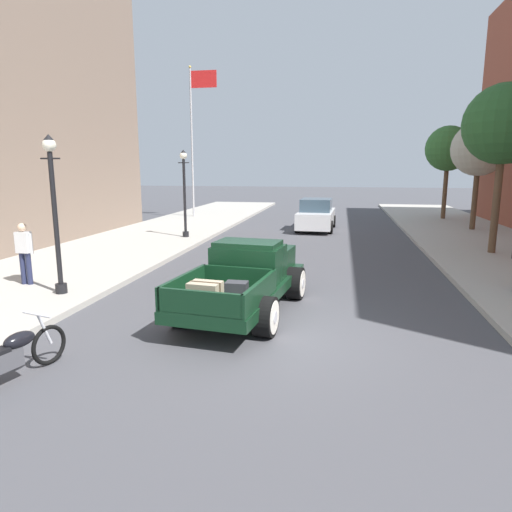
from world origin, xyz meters
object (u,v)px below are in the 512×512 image
object	(u,v)px
hotrod_truck_dark_green	(247,277)
pedestrian_sidewalk_left	(24,250)
street_tree_third	(479,149)
car_background_white	(316,215)
flagpole	(195,126)
street_lamp_far	(184,187)
street_tree_second	(504,125)
street_lamp_near	(54,203)
street_tree_farthest	(448,149)
motorcycle_parked	(8,355)

from	to	relation	value
hotrod_truck_dark_green	pedestrian_sidewalk_left	size ratio (longest dim) A/B	3.07
pedestrian_sidewalk_left	street_tree_third	world-z (taller)	street_tree_third
car_background_white	flagpole	size ratio (longest dim) A/B	0.48
street_lamp_far	hotrod_truck_dark_green	bearing A→B (deg)	-62.92
car_background_white	street_tree_second	bearing A→B (deg)	-41.76
street_lamp_near	street_tree_farthest	distance (m)	23.66
motorcycle_parked	street_lamp_far	bearing A→B (deg)	98.31
pedestrian_sidewalk_left	street_tree_second	distance (m)	15.98
motorcycle_parked	pedestrian_sidewalk_left	size ratio (longest dim) A/B	1.25
motorcycle_parked	flagpole	distance (m)	23.22
pedestrian_sidewalk_left	street_lamp_near	size ratio (longest dim) A/B	0.43
street_lamp_far	street_tree_second	bearing A→B (deg)	-7.17
car_background_white	street_tree_farthest	world-z (taller)	street_tree_farthest
motorcycle_parked	street_tree_third	world-z (taller)	street_tree_third
street_tree_second	motorcycle_parked	bearing A→B (deg)	-130.59
motorcycle_parked	street_lamp_far	distance (m)	13.97
pedestrian_sidewalk_left	street_tree_second	xyz separation A→B (m)	(13.75, 7.30, 3.61)
street_lamp_far	motorcycle_parked	bearing A→B (deg)	-81.69
flagpole	street_tree_third	distance (m)	16.12
street_tree_farthest	flagpole	bearing A→B (deg)	-173.77
pedestrian_sidewalk_left	street_tree_farthest	xyz separation A→B (m)	(14.43, 19.05, 3.25)
flagpole	pedestrian_sidewalk_left	bearing A→B (deg)	-87.15
pedestrian_sidewalk_left	street_lamp_far	distance (m)	9.06
pedestrian_sidewalk_left	street_tree_third	bearing A→B (deg)	43.39
car_background_white	street_tree_second	distance (m)	9.91
motorcycle_parked	street_tree_second	world-z (taller)	street_tree_second
flagpole	street_tree_second	world-z (taller)	flagpole
motorcycle_parked	car_background_white	xyz separation A→B (m)	(3.61, 18.19, 0.33)
car_background_white	street_tree_third	bearing A→B (deg)	4.64
motorcycle_parked	street_tree_third	size ratio (longest dim) A/B	0.39
pedestrian_sidewalk_left	car_background_white	bearing A→B (deg)	62.47
flagpole	car_background_white	bearing A→B (deg)	-27.16
pedestrian_sidewalk_left	street_tree_second	bearing A→B (deg)	27.97
street_lamp_far	flagpole	bearing A→B (deg)	104.62
street_tree_second	street_tree_third	xyz separation A→B (m)	(1.06, 6.69, -0.58)
flagpole	street_tree_second	bearing A→B (deg)	-34.58
motorcycle_parked	car_background_white	world-z (taller)	car_background_white
street_lamp_far	street_tree_second	size ratio (longest dim) A/B	0.64
street_tree_second	street_tree_third	distance (m)	6.80
pedestrian_sidewalk_left	street_lamp_far	bearing A→B (deg)	81.30
motorcycle_parked	pedestrian_sidewalk_left	distance (m)	5.91
motorcycle_parked	flagpole	bearing A→B (deg)	100.76
motorcycle_parked	street_lamp_far	xyz separation A→B (m)	(-2.00, 13.69, 1.94)
hotrod_truck_dark_green	street_lamp_far	size ratio (longest dim) A/B	1.32
street_lamp_near	street_tree_second	size ratio (longest dim) A/B	0.64
motorcycle_parked	street_lamp_far	size ratio (longest dim) A/B	0.54
street_tree_second	street_lamp_near	bearing A→B (deg)	-147.21
motorcycle_parked	pedestrian_sidewalk_left	xyz separation A→B (m)	(-3.35, 4.83, 0.64)
hotrod_truck_dark_green	street_lamp_far	xyz separation A→B (m)	(-4.80, 9.38, 1.63)
pedestrian_sidewalk_left	flagpole	bearing A→B (deg)	92.85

